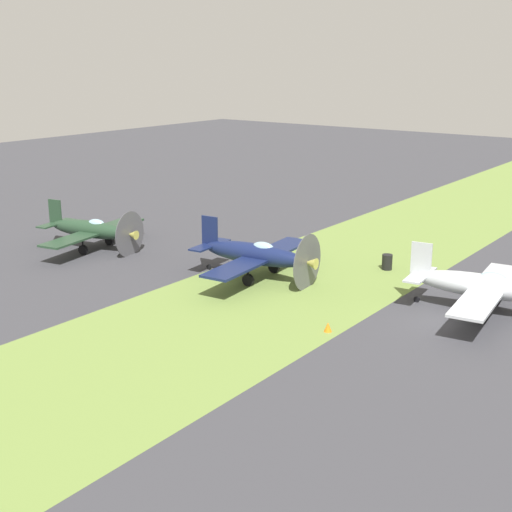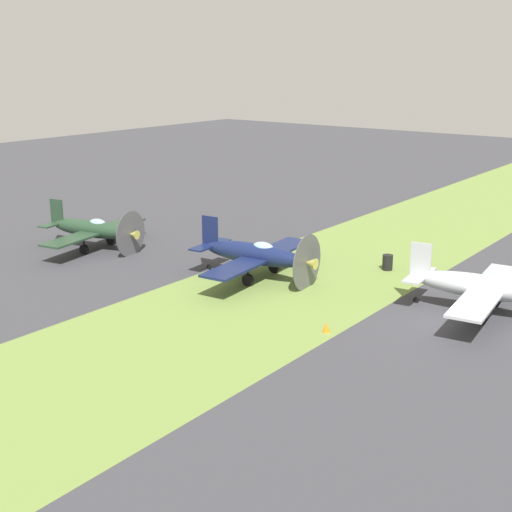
{
  "view_description": "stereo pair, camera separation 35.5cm",
  "coord_description": "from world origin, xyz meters",
  "px_view_note": "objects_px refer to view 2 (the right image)",
  "views": [
    {
      "loc": [
        30.25,
        10.5,
        11.9
      ],
      "look_at": [
        -0.08,
        -12.07,
        1.21
      ],
      "focal_mm": 49.53,
      "sensor_mm": 36.0,
      "label": 1
    },
    {
      "loc": [
        30.03,
        10.79,
        11.9
      ],
      "look_at": [
        -0.08,
        -12.07,
        1.21
      ],
      "focal_mm": 49.53,
      "sensor_mm": 36.0,
      "label": 2
    }
  ],
  "objects_px": {
    "airplane_trail": "(93,229)",
    "runway_marker_cone": "(326,327)",
    "airplane_wingman": "(256,254)",
    "fuel_drum": "(388,262)",
    "airplane_lead": "(482,287)"
  },
  "relations": [
    {
      "from": "airplane_trail",
      "to": "runway_marker_cone",
      "type": "height_order",
      "value": "airplane_trail"
    },
    {
      "from": "airplane_lead",
      "to": "runway_marker_cone",
      "type": "height_order",
      "value": "airplane_lead"
    },
    {
      "from": "fuel_drum",
      "to": "runway_marker_cone",
      "type": "height_order",
      "value": "fuel_drum"
    },
    {
      "from": "airplane_wingman",
      "to": "runway_marker_cone",
      "type": "bearing_deg",
      "value": 53.47
    },
    {
      "from": "airplane_trail",
      "to": "runway_marker_cone",
      "type": "distance_m",
      "value": 19.71
    },
    {
      "from": "airplane_lead",
      "to": "fuel_drum",
      "type": "xyz_separation_m",
      "value": [
        -3.86,
        -6.91,
        -0.91
      ]
    },
    {
      "from": "airplane_wingman",
      "to": "airplane_trail",
      "type": "xyz_separation_m",
      "value": [
        1.32,
        -12.11,
        -0.08
      ]
    },
    {
      "from": "airplane_wingman",
      "to": "airplane_trail",
      "type": "distance_m",
      "value": 12.18
    },
    {
      "from": "airplane_wingman",
      "to": "fuel_drum",
      "type": "xyz_separation_m",
      "value": [
        -5.86,
        5.08,
        -0.94
      ]
    },
    {
      "from": "runway_marker_cone",
      "to": "airplane_trail",
      "type": "bearing_deg",
      "value": -99.2
    },
    {
      "from": "airplane_wingman",
      "to": "airplane_lead",
      "type": "bearing_deg",
      "value": 94.32
    },
    {
      "from": "airplane_trail",
      "to": "fuel_drum",
      "type": "bearing_deg",
      "value": 102.56
    },
    {
      "from": "airplane_lead",
      "to": "fuel_drum",
      "type": "bearing_deg",
      "value": -126.01
    },
    {
      "from": "airplane_wingman",
      "to": "runway_marker_cone",
      "type": "height_order",
      "value": "airplane_wingman"
    },
    {
      "from": "airplane_trail",
      "to": "runway_marker_cone",
      "type": "relative_size",
      "value": 20.0
    }
  ]
}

